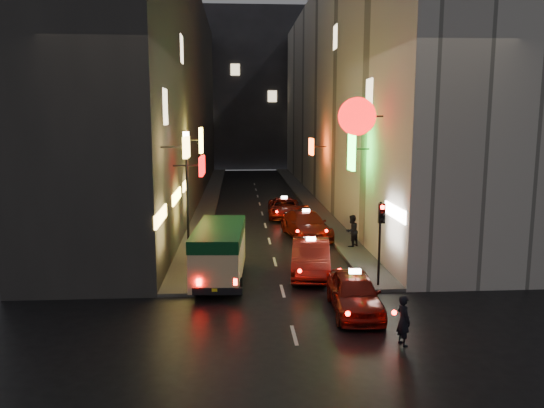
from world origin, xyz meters
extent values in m
plane|color=black|center=(0.00, 0.00, 0.00)|extent=(120.00, 120.00, 0.00)
cube|color=#32302E|center=(-8.00, 34.00, 9.00)|extent=(6.00, 52.00, 18.00)
cube|color=#FCC858|center=(-3.93, 10.21, 5.79)|extent=(0.18, 1.44, 0.88)
cube|color=#F20A0A|center=(-3.56, 14.23, 4.67)|extent=(0.18, 2.19, 0.92)
cube|color=yellow|center=(-4.05, 21.13, 5.65)|extent=(0.18, 1.20, 1.59)
cube|color=#FCC858|center=(-4.98, 9.50, 3.00)|extent=(0.10, 3.06, 0.55)
cube|color=yellow|center=(-4.98, 15.22, 3.00)|extent=(0.10, 3.46, 0.55)
cube|color=#FCC858|center=(-4.98, 19.95, 3.00)|extent=(0.10, 2.83, 0.55)
cube|color=#FFE5B2|center=(-4.99, 12.00, 7.50)|extent=(0.06, 1.30, 1.60)
cube|color=#FFE5B2|center=(-4.99, 20.00, 11.00)|extent=(0.06, 1.30, 1.60)
cube|color=beige|center=(8.00, 34.00, 9.00)|extent=(6.00, 52.00, 18.00)
cylinder|color=#F20A0A|center=(3.77, 12.31, 7.08)|extent=(1.76, 0.18, 1.76)
cube|color=#32FF36|center=(4.08, 14.74, 5.43)|extent=(0.18, 1.13, 2.19)
cube|color=#FF410C|center=(3.83, 28.00, 4.88)|extent=(0.18, 1.64, 1.25)
cube|color=white|center=(4.98, 9.81, 3.00)|extent=(0.10, 2.91, 0.55)
cube|color=#FFE5B2|center=(4.99, 15.00, 8.20)|extent=(0.06, 1.30, 1.60)
cube|color=#FFE5B2|center=(4.99, 25.00, 12.50)|extent=(0.06, 1.30, 1.60)
cube|color=#36363B|center=(0.00, 66.00, 11.00)|extent=(30.00, 10.00, 22.00)
cube|color=#454340|center=(-4.25, 34.00, 0.07)|extent=(1.50, 52.00, 0.15)
cube|color=#454340|center=(4.25, 34.00, 0.07)|extent=(1.50, 52.00, 0.15)
cube|color=#D7BF86|center=(-2.60, 9.93, 1.37)|extent=(2.28, 5.68, 2.04)
cube|color=#0C3E1C|center=(-2.60, 9.93, 2.16)|extent=(2.30, 5.70, 0.51)
cube|color=black|center=(-2.60, 10.21, 1.58)|extent=(2.18, 3.46, 0.46)
cube|color=black|center=(-2.60, 7.20, 0.49)|extent=(1.92, 0.29, 0.28)
cube|color=#FF0A05|center=(-3.30, 7.13, 0.86)|extent=(0.17, 0.06, 0.26)
cube|color=#FF0A05|center=(-1.90, 7.13, 0.86)|extent=(0.17, 0.06, 0.26)
cylinder|color=black|center=(-3.46, 11.72, 0.35)|extent=(0.20, 0.71, 0.71)
cylinder|color=black|center=(-1.74, 8.15, 0.35)|extent=(0.20, 0.71, 0.71)
imported|color=maroon|center=(2.41, 5.96, 0.84)|extent=(2.42, 5.40, 1.69)
cube|color=white|center=(2.41, 5.96, 1.78)|extent=(0.43, 0.20, 0.16)
sphere|color=#FF0A05|center=(1.66, 3.55, 0.87)|extent=(0.16, 0.16, 0.16)
sphere|color=#FF0A05|center=(3.15, 3.55, 0.87)|extent=(0.16, 0.16, 0.16)
imported|color=maroon|center=(1.47, 10.76, 0.91)|extent=(3.08, 5.99, 1.82)
cube|color=white|center=(1.47, 10.76, 1.91)|extent=(0.44, 0.23, 0.16)
sphere|color=#FF0A05|center=(0.66, 8.16, 0.94)|extent=(0.16, 0.16, 0.16)
sphere|color=#FF0A05|center=(2.27, 8.16, 0.94)|extent=(0.16, 0.16, 0.16)
imported|color=maroon|center=(2.23, 18.37, 0.90)|extent=(3.17, 5.93, 1.79)
cube|color=white|center=(2.23, 18.37, 1.88)|extent=(0.44, 0.24, 0.16)
sphere|color=#FF0A05|center=(1.44, 15.81, 0.92)|extent=(0.16, 0.16, 0.16)
sphere|color=#FF0A05|center=(3.03, 15.81, 0.92)|extent=(0.16, 0.16, 0.16)
imported|color=maroon|center=(1.50, 24.88, 0.79)|extent=(2.24, 5.06, 1.58)
cube|color=white|center=(1.50, 24.88, 1.67)|extent=(0.43, 0.20, 0.16)
sphere|color=#FF0A05|center=(0.80, 22.62, 0.81)|extent=(0.16, 0.16, 0.16)
sphere|color=#FF0A05|center=(2.20, 22.62, 0.81)|extent=(0.16, 0.16, 0.16)
imported|color=black|center=(3.30, 3.05, 0.90)|extent=(0.53, 0.68, 1.81)
imported|color=black|center=(4.31, 15.29, 1.13)|extent=(0.86, 0.83, 1.95)
cylinder|color=black|center=(4.00, 8.60, 1.90)|extent=(0.10, 0.10, 3.50)
cube|color=black|center=(4.00, 8.42, 3.20)|extent=(0.26, 0.18, 0.80)
sphere|color=#FF0A05|center=(4.00, 8.31, 3.47)|extent=(0.18, 0.18, 0.18)
sphere|color=black|center=(4.00, 8.31, 3.20)|extent=(0.17, 0.17, 0.17)
sphere|color=black|center=(4.00, 8.31, 2.93)|extent=(0.17, 0.17, 0.17)
cylinder|color=black|center=(-4.20, 13.00, 3.15)|extent=(0.12, 0.12, 6.00)
cylinder|color=#FFE5BF|center=(-4.20, 13.00, 6.25)|extent=(0.28, 0.28, 0.25)
camera|label=1|loc=(-1.78, -12.27, 6.97)|focal=35.00mm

